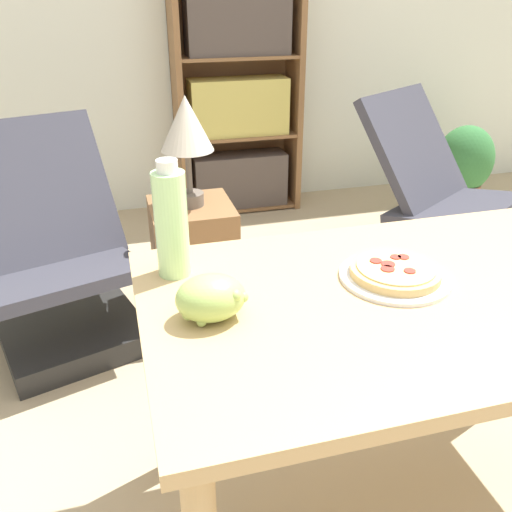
{
  "coord_description": "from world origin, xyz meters",
  "views": [
    {
      "loc": [
        -0.76,
        -0.91,
        1.38
      ],
      "look_at": [
        -0.46,
        0.18,
        0.8
      ],
      "focal_mm": 38.0,
      "sensor_mm": 36.0,
      "label": 1
    }
  ],
  "objects_px": {
    "lounge_chair_far": "(435,215)",
    "table_lamp": "(186,129)",
    "pizza_on_plate": "(395,273)",
    "lounge_chair_near": "(58,278)",
    "bookshelf": "(238,103)",
    "drink_bottle": "(171,223)",
    "potted_plant_floor": "(463,167)",
    "side_table": "(194,264)",
    "grape_bunch": "(211,298)"
  },
  "relations": [
    {
      "from": "pizza_on_plate",
      "to": "table_lamp",
      "type": "bearing_deg",
      "value": 106.72
    },
    {
      "from": "lounge_chair_near",
      "to": "grape_bunch",
      "type": "bearing_deg",
      "value": -85.92
    },
    {
      "from": "pizza_on_plate",
      "to": "side_table",
      "type": "bearing_deg",
      "value": 106.72
    },
    {
      "from": "pizza_on_plate",
      "to": "lounge_chair_near",
      "type": "distance_m",
      "value": 1.48
    },
    {
      "from": "lounge_chair_near",
      "to": "potted_plant_floor",
      "type": "xyz_separation_m",
      "value": [
        2.48,
        0.86,
        0.01
      ]
    },
    {
      "from": "side_table",
      "to": "lounge_chair_far",
      "type": "bearing_deg",
      "value": 8.45
    },
    {
      "from": "grape_bunch",
      "to": "potted_plant_floor",
      "type": "xyz_separation_m",
      "value": [
        2.05,
        2.0,
        -0.5
      ]
    },
    {
      "from": "bookshelf",
      "to": "table_lamp",
      "type": "relative_size",
      "value": 3.3
    },
    {
      "from": "lounge_chair_far",
      "to": "bookshelf",
      "type": "relative_size",
      "value": 0.65
    },
    {
      "from": "table_lamp",
      "to": "pizza_on_plate",
      "type": "bearing_deg",
      "value": -73.28
    },
    {
      "from": "drink_bottle",
      "to": "potted_plant_floor",
      "type": "distance_m",
      "value": 2.81
    },
    {
      "from": "lounge_chair_near",
      "to": "potted_plant_floor",
      "type": "bearing_deg",
      "value": 2.12
    },
    {
      "from": "grape_bunch",
      "to": "lounge_chair_near",
      "type": "distance_m",
      "value": 1.32
    },
    {
      "from": "lounge_chair_near",
      "to": "bookshelf",
      "type": "xyz_separation_m",
      "value": [
        1.07,
        1.27,
        0.41
      ]
    },
    {
      "from": "grape_bunch",
      "to": "lounge_chair_near",
      "type": "relative_size",
      "value": 0.17
    },
    {
      "from": "potted_plant_floor",
      "to": "table_lamp",
      "type": "bearing_deg",
      "value": -155.93
    },
    {
      "from": "side_table",
      "to": "bookshelf",
      "type": "bearing_deg",
      "value": 68.27
    },
    {
      "from": "pizza_on_plate",
      "to": "table_lamp",
      "type": "xyz_separation_m",
      "value": [
        -0.33,
        1.09,
        0.11
      ]
    },
    {
      "from": "pizza_on_plate",
      "to": "bookshelf",
      "type": "height_order",
      "value": "bookshelf"
    },
    {
      "from": "drink_bottle",
      "to": "bookshelf",
      "type": "distance_m",
      "value": 2.3
    },
    {
      "from": "bookshelf",
      "to": "grape_bunch",
      "type": "bearing_deg",
      "value": -104.72
    },
    {
      "from": "table_lamp",
      "to": "potted_plant_floor",
      "type": "bearing_deg",
      "value": 24.07
    },
    {
      "from": "grape_bunch",
      "to": "potted_plant_floor",
      "type": "height_order",
      "value": "grape_bunch"
    },
    {
      "from": "lounge_chair_near",
      "to": "table_lamp",
      "type": "height_order",
      "value": "table_lamp"
    },
    {
      "from": "side_table",
      "to": "potted_plant_floor",
      "type": "xyz_separation_m",
      "value": [
        1.92,
        0.86,
        0.02
      ]
    },
    {
      "from": "pizza_on_plate",
      "to": "potted_plant_floor",
      "type": "relative_size",
      "value": 0.47
    },
    {
      "from": "lounge_chair_far",
      "to": "table_lamp",
      "type": "relative_size",
      "value": 2.15
    },
    {
      "from": "lounge_chair_far",
      "to": "table_lamp",
      "type": "xyz_separation_m",
      "value": [
        -1.3,
        -0.19,
        0.58
      ]
    },
    {
      "from": "lounge_chair_near",
      "to": "lounge_chair_far",
      "type": "height_order",
      "value": "same"
    },
    {
      "from": "grape_bunch",
      "to": "pizza_on_plate",
      "type": "bearing_deg",
      "value": 6.55
    },
    {
      "from": "pizza_on_plate",
      "to": "drink_bottle",
      "type": "distance_m",
      "value": 0.54
    },
    {
      "from": "lounge_chair_near",
      "to": "drink_bottle",
      "type": "bearing_deg",
      "value": -84.06
    },
    {
      "from": "drink_bottle",
      "to": "side_table",
      "type": "relative_size",
      "value": 0.52
    },
    {
      "from": "lounge_chair_near",
      "to": "table_lamp",
      "type": "bearing_deg",
      "value": -16.94
    },
    {
      "from": "lounge_chair_far",
      "to": "table_lamp",
      "type": "height_order",
      "value": "table_lamp"
    },
    {
      "from": "drink_bottle",
      "to": "lounge_chair_near",
      "type": "bearing_deg",
      "value": 112.87
    },
    {
      "from": "pizza_on_plate",
      "to": "lounge_chair_far",
      "type": "bearing_deg",
      "value": 52.64
    },
    {
      "from": "table_lamp",
      "to": "drink_bottle",
      "type": "bearing_deg",
      "value": -100.78
    },
    {
      "from": "pizza_on_plate",
      "to": "lounge_chair_far",
      "type": "relative_size",
      "value": 0.27
    },
    {
      "from": "side_table",
      "to": "pizza_on_plate",
      "type": "bearing_deg",
      "value": -73.28
    },
    {
      "from": "side_table",
      "to": "potted_plant_floor",
      "type": "bearing_deg",
      "value": 24.07
    },
    {
      "from": "drink_bottle",
      "to": "bookshelf",
      "type": "xyz_separation_m",
      "value": [
        0.68,
        2.19,
        -0.18
      ]
    },
    {
      "from": "bookshelf",
      "to": "side_table",
      "type": "xyz_separation_m",
      "value": [
        -0.51,
        -1.27,
        -0.42
      ]
    },
    {
      "from": "table_lamp",
      "to": "lounge_chair_far",
      "type": "bearing_deg",
      "value": 8.45
    },
    {
      "from": "drink_bottle",
      "to": "lounge_chair_far",
      "type": "relative_size",
      "value": 0.3
    },
    {
      "from": "lounge_chair_near",
      "to": "potted_plant_floor",
      "type": "relative_size",
      "value": 1.6
    },
    {
      "from": "lounge_chair_far",
      "to": "bookshelf",
      "type": "height_order",
      "value": "bookshelf"
    },
    {
      "from": "pizza_on_plate",
      "to": "grape_bunch",
      "type": "height_order",
      "value": "grape_bunch"
    },
    {
      "from": "drink_bottle",
      "to": "bookshelf",
      "type": "bearing_deg",
      "value": 72.72
    },
    {
      "from": "grape_bunch",
      "to": "lounge_chair_far",
      "type": "bearing_deg",
      "value": 42.97
    }
  ]
}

